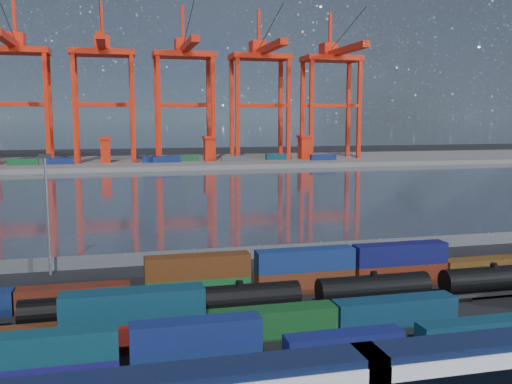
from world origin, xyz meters
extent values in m
plane|color=black|center=(0.00, 0.00, 0.00)|extent=(700.00, 700.00, 0.00)
plane|color=#292F3B|center=(0.00, 105.00, 0.01)|extent=(700.00, 700.00, 0.00)
cube|color=#514F4C|center=(0.00, 210.00, 1.00)|extent=(700.00, 70.00, 2.00)
cone|color=#1E2630|center=(-200.00, 1600.00, 260.00)|extent=(1100.00, 1100.00, 520.00)
cone|color=#1E2630|center=(200.00, 1600.00, 230.00)|extent=(1040.00, 1040.00, 460.00)
cone|color=#1E2630|center=(600.00, 1600.00, 190.00)|extent=(960.00, 960.00, 380.00)
cone|color=#1E2630|center=(950.00, 1600.00, 150.00)|extent=(840.00, 840.00, 300.00)
cube|color=#0D1633|center=(-17.62, -20.70, 5.58)|extent=(27.61, 2.98, 0.55)
cube|color=navy|center=(-26.50, -9.04, 1.18)|extent=(10.91, 2.22, 2.36)
cube|color=#0E3B4B|center=(-26.50, -9.04, 3.55)|extent=(10.91, 2.22, 2.36)
cube|color=navy|center=(-14.77, -9.04, 1.18)|extent=(10.91, 2.22, 2.36)
cube|color=navy|center=(-14.77, -9.04, 3.55)|extent=(10.91, 2.22, 2.36)
cube|color=navy|center=(-1.53, -9.04, 1.18)|extent=(10.91, 2.22, 2.36)
cube|color=#0E344B|center=(11.43, -9.04, 1.18)|extent=(10.91, 2.22, 2.36)
cube|color=maroon|center=(-19.68, -2.51, 1.42)|extent=(13.08, 2.66, 2.83)
cube|color=#0D3346|center=(-19.68, -2.51, 4.25)|extent=(13.08, 2.66, 2.83)
cube|color=#12461C|center=(-6.54, -2.51, 1.42)|extent=(13.08, 2.66, 2.83)
cube|color=#0D2F48|center=(6.82, -2.51, 1.42)|extent=(13.08, 2.66, 2.83)
cube|color=#521B10|center=(-25.82, 10.66, 1.34)|extent=(12.35, 2.51, 2.68)
cube|color=#155122|center=(-11.85, 10.66, 1.34)|extent=(12.35, 2.51, 2.68)
cube|color=#522910|center=(-11.85, 10.66, 4.02)|extent=(12.35, 2.51, 2.68)
cube|color=#5C2712|center=(1.45, 10.66, 1.34)|extent=(12.35, 2.51, 2.68)
cube|color=navy|center=(1.45, 10.66, 4.02)|extent=(12.35, 2.51, 2.68)
cube|color=#5D1F0E|center=(14.32, 10.66, 1.34)|extent=(12.35, 2.51, 2.68)
cube|color=#0F114D|center=(14.32, 10.66, 4.02)|extent=(12.35, 2.51, 2.68)
cube|color=#583611|center=(27.03, 10.66, 1.34)|extent=(12.35, 2.51, 2.68)
cylinder|color=black|center=(-24.00, 2.98, 2.31)|extent=(13.08, 2.92, 2.92)
cylinder|color=black|center=(-24.00, 2.98, 3.92)|extent=(0.80, 0.80, 0.50)
cube|color=black|center=(-24.00, 2.98, 0.70)|extent=(13.58, 2.01, 0.40)
cube|color=black|center=(-28.53, 2.98, 0.30)|extent=(2.52, 1.81, 0.60)
cube|color=black|center=(-19.47, 2.98, 0.30)|extent=(2.52, 1.81, 0.60)
cylinder|color=black|center=(-8.50, 2.98, 2.31)|extent=(13.08, 2.92, 2.92)
cylinder|color=black|center=(-8.50, 2.98, 3.92)|extent=(0.80, 0.80, 0.50)
cube|color=black|center=(-8.50, 2.98, 0.70)|extent=(13.58, 2.01, 0.40)
cube|color=black|center=(-13.03, 2.98, 0.30)|extent=(2.52, 1.81, 0.60)
cube|color=black|center=(-3.97, 2.98, 0.30)|extent=(2.52, 1.81, 0.60)
cylinder|color=black|center=(7.00, 2.98, 2.31)|extent=(13.08, 2.92, 2.92)
cylinder|color=black|center=(7.00, 2.98, 3.92)|extent=(0.80, 0.80, 0.50)
cube|color=black|center=(7.00, 2.98, 0.70)|extent=(13.58, 2.01, 0.40)
cube|color=black|center=(2.47, 2.98, 0.30)|extent=(2.52, 1.81, 0.60)
cube|color=black|center=(11.53, 2.98, 0.30)|extent=(2.52, 1.81, 0.60)
cylinder|color=black|center=(22.50, 2.98, 2.31)|extent=(13.08, 2.92, 2.92)
cylinder|color=black|center=(22.50, 2.98, 3.92)|extent=(0.80, 0.80, 0.50)
cube|color=black|center=(22.50, 2.98, 0.70)|extent=(13.58, 2.01, 0.40)
cube|color=black|center=(17.97, 2.98, 0.30)|extent=(2.52, 1.81, 0.60)
cube|color=#595B5E|center=(0.00, 28.00, 1.00)|extent=(160.00, 0.06, 2.00)
cylinder|color=slate|center=(-30.00, 28.00, 1.10)|extent=(0.12, 0.12, 2.20)
cylinder|color=slate|center=(-20.00, 28.00, 1.10)|extent=(0.12, 0.12, 2.20)
cylinder|color=slate|center=(-10.00, 28.00, 1.10)|extent=(0.12, 0.12, 2.20)
cylinder|color=slate|center=(0.00, 28.00, 1.10)|extent=(0.12, 0.12, 2.20)
cylinder|color=slate|center=(10.00, 28.00, 1.10)|extent=(0.12, 0.12, 2.20)
cylinder|color=slate|center=(20.00, 28.00, 1.10)|extent=(0.12, 0.12, 2.20)
cylinder|color=slate|center=(30.00, 28.00, 1.10)|extent=(0.12, 0.12, 2.20)
cylinder|color=slate|center=(40.00, 28.00, 1.10)|extent=(0.12, 0.12, 2.20)
cylinder|color=slate|center=(-30.00, 26.00, 8.00)|extent=(0.36, 0.36, 16.00)
cube|color=black|center=(-30.00, 26.00, 16.30)|extent=(1.60, 0.40, 0.60)
cube|color=red|center=(-48.03, 198.47, 24.48)|extent=(1.74, 1.74, 48.97)
cube|color=red|center=(-48.03, 211.53, 24.48)|extent=(1.74, 1.74, 48.97)
cube|color=red|center=(-60.00, 198.47, 26.93)|extent=(23.94, 1.52, 1.52)
cube|color=red|center=(-60.00, 211.53, 26.93)|extent=(23.94, 1.52, 1.52)
cube|color=red|center=(-60.00, 205.00, 48.97)|extent=(27.20, 15.23, 2.39)
cube|color=red|center=(-60.00, 191.94, 51.14)|extent=(3.26, 52.23, 2.72)
cube|color=red|center=(-60.00, 209.35, 53.86)|extent=(6.53, 8.71, 5.44)
cube|color=red|center=(-60.00, 207.18, 62.03)|extent=(1.31, 1.31, 17.41)
cylinder|color=black|center=(-60.00, 189.33, 58.76)|extent=(0.26, 44.79, 14.77)
cube|color=red|center=(-36.97, 198.47, 24.48)|extent=(1.74, 1.74, 48.97)
cube|color=red|center=(-36.97, 211.53, 24.48)|extent=(1.74, 1.74, 48.97)
cube|color=red|center=(-13.03, 198.47, 24.48)|extent=(1.74, 1.74, 48.97)
cube|color=red|center=(-13.03, 211.53, 24.48)|extent=(1.74, 1.74, 48.97)
cube|color=red|center=(-25.00, 198.47, 26.93)|extent=(23.94, 1.52, 1.52)
cube|color=red|center=(-25.00, 211.53, 26.93)|extent=(23.94, 1.52, 1.52)
cube|color=red|center=(-25.00, 205.00, 48.97)|extent=(27.20, 15.23, 2.39)
cube|color=red|center=(-25.00, 191.94, 51.14)|extent=(3.26, 52.23, 2.72)
cube|color=red|center=(-25.00, 209.35, 53.86)|extent=(6.53, 8.71, 5.44)
cube|color=red|center=(-25.00, 207.18, 62.03)|extent=(1.31, 1.31, 17.41)
cylinder|color=black|center=(-25.00, 189.33, 58.76)|extent=(0.26, 44.79, 14.77)
cube|color=red|center=(-1.97, 198.47, 24.48)|extent=(1.74, 1.74, 48.97)
cube|color=red|center=(-1.97, 211.53, 24.48)|extent=(1.74, 1.74, 48.97)
cube|color=red|center=(21.97, 198.47, 24.48)|extent=(1.74, 1.74, 48.97)
cube|color=red|center=(21.97, 211.53, 24.48)|extent=(1.74, 1.74, 48.97)
cube|color=red|center=(10.00, 198.47, 26.93)|extent=(23.94, 1.52, 1.52)
cube|color=red|center=(10.00, 211.53, 26.93)|extent=(23.94, 1.52, 1.52)
cube|color=red|center=(10.00, 205.00, 48.97)|extent=(27.20, 15.23, 2.39)
cube|color=red|center=(10.00, 191.94, 51.14)|extent=(3.26, 52.23, 2.72)
cube|color=red|center=(10.00, 209.35, 53.86)|extent=(6.53, 8.71, 5.44)
cube|color=red|center=(10.00, 207.18, 62.03)|extent=(1.31, 1.31, 17.41)
cylinder|color=black|center=(10.00, 189.33, 58.76)|extent=(0.26, 44.79, 14.77)
cube|color=red|center=(33.03, 198.47, 24.48)|extent=(1.74, 1.74, 48.97)
cube|color=red|center=(33.03, 211.53, 24.48)|extent=(1.74, 1.74, 48.97)
cube|color=red|center=(56.97, 198.47, 24.48)|extent=(1.74, 1.74, 48.97)
cube|color=red|center=(56.97, 211.53, 24.48)|extent=(1.74, 1.74, 48.97)
cube|color=red|center=(45.00, 198.47, 26.93)|extent=(23.94, 1.52, 1.52)
cube|color=red|center=(45.00, 211.53, 26.93)|extent=(23.94, 1.52, 1.52)
cube|color=red|center=(45.00, 205.00, 48.97)|extent=(27.20, 15.23, 2.39)
cube|color=red|center=(45.00, 191.94, 51.14)|extent=(3.26, 52.23, 2.72)
cube|color=red|center=(45.00, 209.35, 53.86)|extent=(6.53, 8.71, 5.44)
cube|color=red|center=(45.00, 207.18, 62.03)|extent=(1.31, 1.31, 17.41)
cylinder|color=black|center=(45.00, 189.33, 58.76)|extent=(0.26, 44.79, 14.77)
cube|color=red|center=(68.03, 198.47, 24.48)|extent=(1.74, 1.74, 48.97)
cube|color=red|center=(68.03, 211.53, 24.48)|extent=(1.74, 1.74, 48.97)
cube|color=red|center=(91.97, 198.47, 24.48)|extent=(1.74, 1.74, 48.97)
cube|color=red|center=(91.97, 211.53, 24.48)|extent=(1.74, 1.74, 48.97)
cube|color=red|center=(80.00, 198.47, 26.93)|extent=(23.94, 1.52, 1.52)
cube|color=red|center=(80.00, 211.53, 26.93)|extent=(23.94, 1.52, 1.52)
cube|color=red|center=(80.00, 205.00, 48.97)|extent=(27.20, 15.23, 2.39)
cube|color=red|center=(80.00, 191.94, 51.14)|extent=(3.26, 52.23, 2.72)
cube|color=red|center=(80.00, 209.35, 53.86)|extent=(6.53, 8.71, 5.44)
cube|color=red|center=(80.00, 207.18, 62.03)|extent=(1.31, 1.31, 17.41)
cylinder|color=black|center=(80.00, 189.33, 58.76)|extent=(0.26, 44.79, 14.77)
cube|color=navy|center=(0.66, 194.68, 3.30)|extent=(12.00, 2.44, 2.60)
cube|color=navy|center=(71.34, 190.93, 3.30)|extent=(12.00, 2.44, 2.60)
cube|color=navy|center=(-3.64, 196.08, 3.30)|extent=(12.00, 2.44, 2.60)
cube|color=#3F4244|center=(30.38, 192.70, 3.30)|extent=(12.00, 2.44, 2.60)
cube|color=#144C23|center=(-57.75, 194.20, 3.30)|extent=(12.00, 2.44, 2.60)
cube|color=navy|center=(-44.16, 195.53, 3.30)|extent=(12.00, 2.44, 2.60)
cube|color=#144C23|center=(9.34, 199.48, 3.30)|extent=(12.00, 2.44, 2.60)
cube|color=#0C3842|center=(52.41, 198.83, 3.30)|extent=(12.00, 2.44, 2.60)
cube|color=red|center=(-25.00, 200.00, 7.00)|extent=(4.00, 6.00, 10.00)
cube|color=red|center=(-25.00, 200.00, 12.50)|extent=(5.00, 7.00, 1.20)
cube|color=red|center=(20.00, 200.00, 7.00)|extent=(4.00, 6.00, 10.00)
cube|color=red|center=(20.00, 200.00, 12.50)|extent=(5.00, 7.00, 1.20)
cube|color=red|center=(65.00, 200.00, 7.00)|extent=(4.00, 6.00, 10.00)
cube|color=red|center=(65.00, 200.00, 12.50)|extent=(5.00, 7.00, 1.20)
camera|label=1|loc=(-20.82, -54.36, 21.39)|focal=40.00mm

